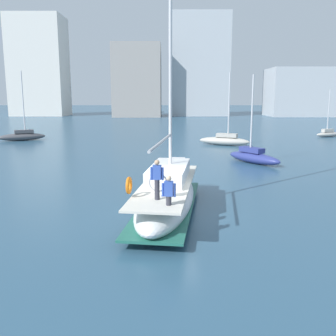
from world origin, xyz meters
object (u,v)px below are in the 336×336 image
main_sailboat (168,194)px  moored_sloop_near (225,140)px  moored_cutter_left (254,156)px  moored_sloop_far (329,133)px  moored_catamaran (23,136)px

main_sailboat → moored_sloop_near: 25.58m
moored_cutter_left → moored_sloop_near: bearing=93.7°
moored_sloop_near → moored_sloop_far: size_ratio=1.26×
moored_sloop_far → moored_cutter_left: 24.81m
main_sailboat → moored_cutter_left: size_ratio=2.01×
moored_sloop_near → moored_cutter_left: 11.32m
moored_sloop_near → moored_cutter_left: bearing=-86.3°
main_sailboat → moored_sloop_near: main_sailboat is taller
moored_sloop_near → moored_catamaran: moored_catamaran is taller
main_sailboat → moored_sloop_far: 39.94m
main_sailboat → moored_catamaran: (-17.91, 29.32, -0.32)m
moored_catamaran → moored_sloop_near: bearing=-10.6°
main_sailboat → moored_sloop_near: size_ratio=1.81×
moored_sloop_near → moored_sloop_far: 17.61m
moored_sloop_near → moored_sloop_far: moored_sloop_near is taller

